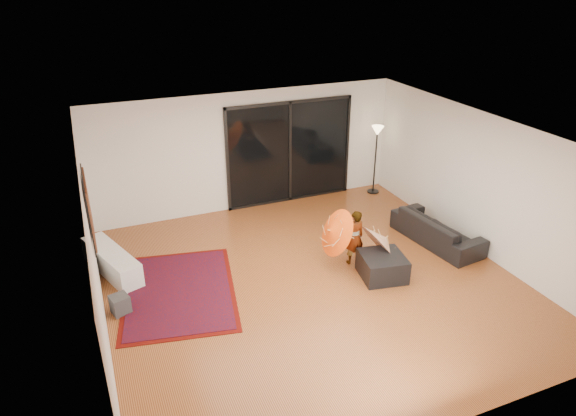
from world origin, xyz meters
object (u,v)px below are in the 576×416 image
sofa (437,229)px  ottoman (382,266)px  media_console (112,262)px  child (354,237)px

sofa → ottoman: sofa is taller
media_console → child: size_ratio=1.53×
media_console → child: (4.25, -1.37, 0.31)m
media_console → sofa: bearing=-31.6°
ottoman → media_console: bearing=155.9°
media_console → ottoman: media_console is taller
media_console → ottoman: bearing=-43.7°
media_console → ottoman: 4.92m
sofa → ottoman: (-1.71, -0.69, -0.07)m
sofa → child: (-1.95, -0.06, 0.25)m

